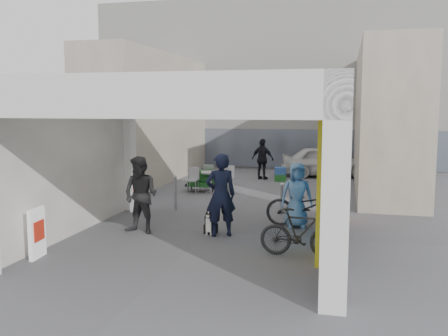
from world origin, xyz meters
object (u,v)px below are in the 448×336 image
(man_with_dog, at_px, (221,195))
(cafe_set, at_px, (210,183))
(produce_stand, at_px, (202,183))
(bicycle_rear, at_px, (301,233))
(man_crates, at_px, (263,159))
(man_back_turned, at_px, (141,195))
(man_elderly, at_px, (297,195))
(bicycle_front, at_px, (307,206))
(white_van, at_px, (327,161))
(border_collie, at_px, (210,224))

(man_with_dog, bearing_deg, cafe_set, -96.38)
(produce_stand, height_order, bicycle_rear, bicycle_rear)
(produce_stand, xyz_separation_m, man_crates, (1.62, 3.31, 0.55))
(man_crates, distance_m, bicycle_rear, 10.51)
(man_back_turned, distance_m, man_crates, 9.32)
(produce_stand, xyz_separation_m, man_elderly, (3.74, -4.46, 0.53))
(man_with_dog, bearing_deg, bicycle_rear, 124.51)
(man_with_dog, distance_m, man_crates, 9.05)
(cafe_set, height_order, man_elderly, man_elderly)
(man_crates, height_order, bicycle_front, man_crates)
(man_elderly, xyz_separation_m, bicycle_front, (0.26, 0.01, -0.27))
(man_with_dog, height_order, man_elderly, man_with_dog)
(man_with_dog, distance_m, white_van, 10.67)
(man_crates, bearing_deg, produce_stand, 82.28)
(man_with_dog, bearing_deg, man_crates, -110.89)
(white_van, bearing_deg, man_crates, 112.08)
(produce_stand, relative_size, man_back_turned, 0.59)
(man_with_dog, height_order, man_crates, man_with_dog)
(man_back_turned, bearing_deg, bicycle_rear, -4.39)
(produce_stand, xyz_separation_m, man_with_dog, (2.13, -5.73, 0.68))
(man_back_turned, xyz_separation_m, bicycle_rear, (3.83, -1.00, -0.42))
(bicycle_rear, bearing_deg, white_van, 2.02)
(produce_stand, relative_size, man_with_dog, 0.56)
(bicycle_rear, relative_size, white_van, 0.43)
(man_elderly, height_order, white_van, man_elderly)
(bicycle_front, relative_size, white_van, 0.53)
(man_elderly, height_order, man_crates, man_crates)
(cafe_set, bearing_deg, man_with_dog, -72.23)
(bicycle_front, bearing_deg, man_elderly, 94.89)
(man_elderly, bearing_deg, man_crates, 89.70)
(produce_stand, bearing_deg, bicycle_rear, -37.26)
(cafe_set, bearing_deg, man_back_turned, -90.52)
(white_van, bearing_deg, bicycle_rear, 171.95)
(produce_stand, bearing_deg, man_crates, 86.22)
(white_van, bearing_deg, cafe_set, 133.25)
(produce_stand, bearing_deg, man_elderly, -27.70)
(produce_stand, relative_size, white_van, 0.28)
(border_collie, height_order, white_van, white_van)
(border_collie, bearing_deg, bicycle_rear, -13.30)
(bicycle_front, xyz_separation_m, white_van, (0.13, 9.20, 0.11))
(cafe_set, height_order, white_van, white_van)
(cafe_set, xyz_separation_m, border_collie, (1.56, -5.65, -0.07))
(man_back_turned, height_order, bicycle_rear, man_back_turned)
(man_with_dog, height_order, man_back_turned, man_with_dog)
(cafe_set, bearing_deg, man_elderly, -52.29)
(border_collie, distance_m, man_crates, 8.97)
(border_collie, height_order, bicycle_rear, bicycle_rear)
(cafe_set, xyz_separation_m, white_van, (3.84, 4.74, 0.34))
(cafe_set, height_order, man_with_dog, man_with_dog)
(border_collie, xyz_separation_m, man_elderly, (1.89, 1.18, 0.57))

